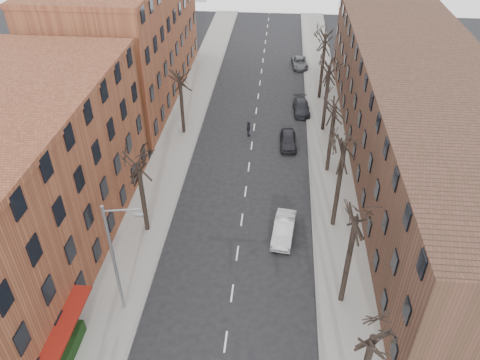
# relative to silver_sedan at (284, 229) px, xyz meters

# --- Properties ---
(sidewalk_left) EXTENTS (4.00, 90.00, 0.15)m
(sidewalk_left) POSITION_rel_silver_sedan_xyz_m (-11.53, 16.70, -0.67)
(sidewalk_left) COLOR gray
(sidewalk_left) RESTS_ON ground
(sidewalk_right) EXTENTS (4.00, 90.00, 0.15)m
(sidewalk_right) POSITION_rel_silver_sedan_xyz_m (4.47, 16.70, -0.67)
(sidewalk_right) COLOR gray
(sidewalk_right) RESTS_ON ground
(building_left_near) EXTENTS (12.00, 26.00, 12.00)m
(building_left_near) POSITION_rel_silver_sedan_xyz_m (-19.53, -3.30, 5.26)
(building_left_near) COLOR brown
(building_left_near) RESTS_ON ground
(building_left_far) EXTENTS (12.00, 28.00, 14.00)m
(building_left_far) POSITION_rel_silver_sedan_xyz_m (-19.53, 25.70, 6.26)
(building_left_far) COLOR brown
(building_left_far) RESTS_ON ground
(building_right) EXTENTS (12.00, 50.00, 10.00)m
(building_right) POSITION_rel_silver_sedan_xyz_m (12.47, 11.70, 4.26)
(building_right) COLOR #4D2F24
(building_right) RESTS_ON ground
(awning_left) EXTENTS (1.20, 7.00, 0.15)m
(awning_left) POSITION_rel_silver_sedan_xyz_m (-12.93, -12.30, -0.74)
(awning_left) COLOR maroon
(awning_left) RESTS_ON ground
(tree_right_b) EXTENTS (5.20, 5.20, 10.80)m
(tree_right_b) POSITION_rel_silver_sedan_xyz_m (4.07, -6.30, -0.74)
(tree_right_b) COLOR black
(tree_right_b) RESTS_ON ground
(tree_right_c) EXTENTS (5.20, 5.20, 11.60)m
(tree_right_c) POSITION_rel_silver_sedan_xyz_m (4.07, 1.70, -0.74)
(tree_right_c) COLOR black
(tree_right_c) RESTS_ON ground
(tree_right_d) EXTENTS (5.20, 5.20, 10.00)m
(tree_right_d) POSITION_rel_silver_sedan_xyz_m (4.07, 9.70, -0.74)
(tree_right_d) COLOR black
(tree_right_d) RESTS_ON ground
(tree_right_e) EXTENTS (5.20, 5.20, 10.80)m
(tree_right_e) POSITION_rel_silver_sedan_xyz_m (4.07, 17.70, -0.74)
(tree_right_e) COLOR black
(tree_right_e) RESTS_ON ground
(tree_right_f) EXTENTS (5.20, 5.20, 11.60)m
(tree_right_f) POSITION_rel_silver_sedan_xyz_m (4.07, 25.70, -0.74)
(tree_right_f) COLOR black
(tree_right_f) RESTS_ON ground
(tree_left_a) EXTENTS (5.20, 5.20, 9.50)m
(tree_left_a) POSITION_rel_silver_sedan_xyz_m (-11.13, -0.30, -0.74)
(tree_left_a) COLOR black
(tree_left_a) RESTS_ON ground
(tree_left_b) EXTENTS (5.20, 5.20, 9.50)m
(tree_left_b) POSITION_rel_silver_sedan_xyz_m (-11.13, 15.70, -0.74)
(tree_left_b) COLOR black
(tree_left_b) RESTS_ON ground
(streetlight) EXTENTS (2.45, 0.22, 9.03)m
(streetlight) POSITION_rel_silver_sedan_xyz_m (-10.55, -8.30, 4.27)
(streetlight) COLOR slate
(streetlight) RESTS_ON ground
(silver_sedan) EXTENTS (2.05, 4.65, 1.48)m
(silver_sedan) POSITION_rel_silver_sedan_xyz_m (0.00, 0.00, 0.00)
(silver_sedan) COLOR #AFB0B6
(silver_sedan) RESTS_ON ground
(parked_car_near) EXTENTS (1.87, 4.27, 1.43)m
(parked_car_near) POSITION_rel_silver_sedan_xyz_m (0.27, 14.02, -0.03)
(parked_car_near) COLOR black
(parked_car_near) RESTS_ON ground
(parked_car_mid) EXTENTS (2.16, 4.62, 1.30)m
(parked_car_mid) POSITION_rel_silver_sedan_xyz_m (1.77, 21.81, -0.09)
(parked_car_mid) COLOR black
(parked_car_mid) RESTS_ON ground
(parked_car_far) EXTENTS (2.48, 4.65, 1.25)m
(parked_car_far) POSITION_rel_silver_sedan_xyz_m (1.77, 35.77, -0.12)
(parked_car_far) COLOR #4F5156
(parked_car_far) RESTS_ON ground
(pedestrian_crossing) EXTENTS (0.48, 1.03, 1.71)m
(pedestrian_crossing) POSITION_rel_silver_sedan_xyz_m (-4.03, 15.72, 0.11)
(pedestrian_crossing) COLOR black
(pedestrian_crossing) RESTS_ON ground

